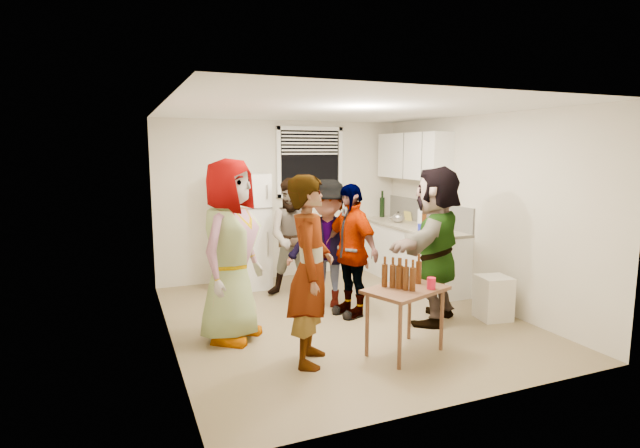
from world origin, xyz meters
name	(u,v)px	position (x,y,z in m)	size (l,w,h in m)	color
room	(342,318)	(0.00, 0.00, 0.00)	(4.00, 4.50, 2.50)	beige
window	(310,162)	(0.45, 2.21, 1.85)	(1.12, 0.10, 1.06)	white
refrigerator	(243,231)	(-0.75, 1.88, 0.85)	(0.70, 0.70, 1.70)	white
counter_lower	(410,255)	(1.70, 1.15, 0.43)	(0.60, 2.20, 0.86)	white
countertop	(411,226)	(1.70, 1.15, 0.88)	(0.64, 2.22, 0.04)	#BEB39A
backsplash	(427,212)	(1.99, 1.15, 1.08)	(0.03, 2.20, 0.36)	#A39F96
upper_cabinets	(413,156)	(1.83, 1.35, 1.95)	(0.34, 1.60, 0.70)	white
kettle	(398,223)	(1.65, 1.45, 0.90)	(0.23, 0.19, 0.19)	silver
paper_towel	(422,228)	(1.68, 0.83, 0.90)	(0.13, 0.13, 0.28)	white
wine_bottle	(382,217)	(1.75, 2.14, 0.90)	(0.08, 0.08, 0.33)	black
beer_bottle_counter	(424,230)	(1.60, 0.66, 0.90)	(0.07, 0.07, 0.26)	#47230C
blue_cup	(421,233)	(1.44, 0.49, 0.90)	(0.09, 0.09, 0.12)	#202ABB
picture_frame	(408,216)	(1.92, 1.59, 0.97)	(0.02, 0.18, 0.15)	#EDDB5A
trash_bin	(493,299)	(1.70, -0.71, 0.25)	(0.36, 0.36, 0.53)	silver
serving_table	(404,353)	(0.15, -1.19, 0.00)	(0.80, 0.54, 0.68)	brown
beer_bottle_table	(418,284)	(0.36, -1.09, 0.68)	(0.06, 0.06, 0.23)	#47230C
red_cup	(431,289)	(0.37, -1.31, 0.68)	(0.09, 0.09, 0.12)	red
guest_grey	(233,338)	(-1.38, -0.13, 0.00)	(0.96, 1.96, 0.62)	#9A9A9A
guest_stripe	(311,362)	(-0.80, -1.03, 0.00)	(0.66, 1.82, 0.43)	#141933
guest_back_left	(296,295)	(-0.18, 1.15, 0.00)	(0.81, 1.66, 0.63)	brown
guest_back_right	(327,305)	(0.05, 0.55, 0.00)	(1.08, 1.67, 0.62)	#414146
guest_black	(350,314)	(0.16, 0.10, 0.00)	(0.96, 1.64, 0.40)	black
guest_orange	(433,320)	(1.00, -0.49, 0.00)	(1.72, 1.86, 0.55)	#E07444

